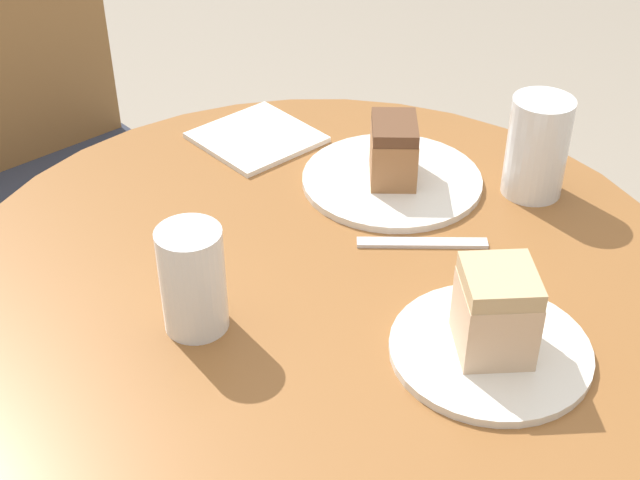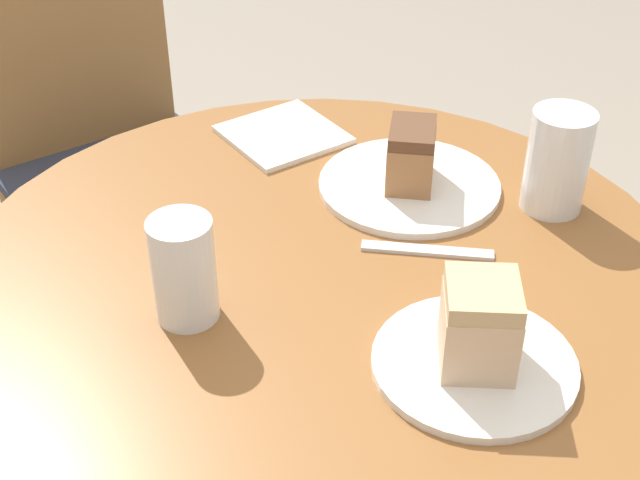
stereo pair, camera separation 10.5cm
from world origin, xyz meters
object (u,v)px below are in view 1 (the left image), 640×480
object	(u,v)px
chair	(65,172)
glass_lemonade	(193,284)
cake_slice_far	(496,311)
glass_water	(536,151)
cake_slice_near	(394,150)
plate_near	(392,180)
plate_far	(490,350)

from	to	relation	value
chair	glass_lemonade	world-z (taller)	chair
cake_slice_far	glass_water	size ratio (longest dim) A/B	0.80
cake_slice_near	glass_lemonade	size ratio (longest dim) A/B	0.84
glass_lemonade	glass_water	bearing A→B (deg)	-6.67
plate_near	cake_slice_near	bearing A→B (deg)	180.00
chair	plate_near	distance (m)	0.82
cake_slice_near	plate_near	bearing A→B (deg)	0.00
plate_near	cake_slice_near	size ratio (longest dim) A/B	2.35
plate_far	cake_slice_far	world-z (taller)	cake_slice_far
plate_far	plate_near	bearing A→B (deg)	63.54
plate_near	chair	bearing A→B (deg)	102.28
glass_lemonade	cake_slice_near	bearing A→B (deg)	11.77
cake_slice_far	glass_lemonade	size ratio (longest dim) A/B	0.88
cake_slice_near	glass_water	xyz separation A→B (m)	(0.13, -0.14, 0.01)
plate_near	glass_water	bearing A→B (deg)	-46.19
cake_slice_far	glass_water	xyz separation A→B (m)	(0.29, 0.18, 0.00)
chair	cake_slice_near	distance (m)	0.83
plate_near	cake_slice_near	xyz separation A→B (m)	(-0.00, 0.00, 0.05)
plate_near	plate_far	size ratio (longest dim) A/B	1.15
plate_far	cake_slice_near	xyz separation A→B (m)	(0.16, 0.32, 0.05)
glass_water	cake_slice_far	bearing A→B (deg)	-147.89
glass_lemonade	glass_water	size ratio (longest dim) A/B	0.91
plate_near	glass_water	xyz separation A→B (m)	(0.13, -0.14, 0.06)
cake_slice_far	glass_water	distance (m)	0.34
cake_slice_near	cake_slice_far	world-z (taller)	cake_slice_far
chair	cake_slice_far	xyz separation A→B (m)	(0.01, -1.07, 0.33)
cake_slice_far	glass_water	world-z (taller)	glass_water
cake_slice_near	cake_slice_far	bearing A→B (deg)	-116.46
plate_far	glass_water	size ratio (longest dim) A/B	1.57
glass_water	chair	bearing A→B (deg)	108.34
plate_far	cake_slice_near	bearing A→B (deg)	63.54
chair	plate_far	bearing A→B (deg)	-92.14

